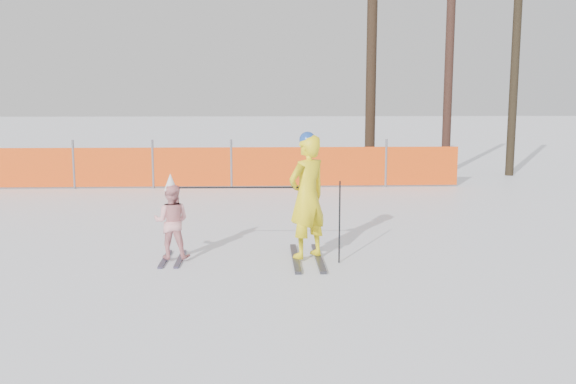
% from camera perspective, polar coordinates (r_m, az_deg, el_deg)
% --- Properties ---
extents(ground, '(120.00, 120.00, 0.00)m').
position_cam_1_polar(ground, '(9.00, 0.13, -6.79)').
color(ground, white).
rests_on(ground, ground).
extents(adult, '(0.78, 1.60, 1.87)m').
position_cam_1_polar(adult, '(9.28, 1.72, -0.42)').
color(adult, black).
rests_on(adult, ground).
extents(child, '(0.56, 0.98, 1.27)m').
position_cam_1_polar(child, '(9.46, -10.31, -2.54)').
color(child, black).
rests_on(child, ground).
extents(ski_poles, '(2.31, 0.27, 1.19)m').
position_cam_1_polar(ski_poles, '(9.20, -0.73, -0.86)').
color(ski_poles, black).
rests_on(ski_poles, ground).
extents(safety_fence, '(17.91, 0.06, 1.25)m').
position_cam_1_polar(safety_fence, '(16.97, -15.71, 2.15)').
color(safety_fence, '#595960').
rests_on(safety_fence, ground).
extents(tree_trunks, '(4.39, 0.78, 6.18)m').
position_cam_1_polar(tree_trunks, '(19.71, 13.00, 10.15)').
color(tree_trunks, '#321D16').
rests_on(tree_trunks, ground).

